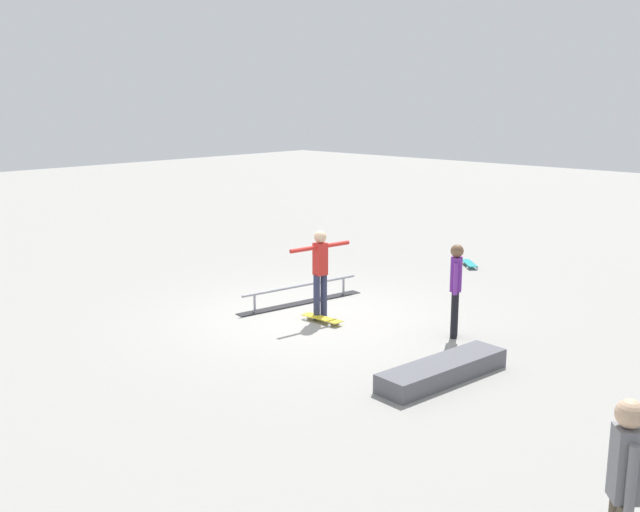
{
  "coord_description": "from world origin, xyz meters",
  "views": [
    {
      "loc": [
        9.02,
        8.77,
        3.86
      ],
      "look_at": [
        -0.53,
        -0.29,
        1.0
      ],
      "focal_mm": 41.16,
      "sensor_mm": 36.0,
      "label": 1
    }
  ],
  "objects_px": {
    "bystander_grey_shirt": "(623,488)",
    "loose_skateboard_teal": "(469,263)",
    "skate_ledge": "(443,370)",
    "bystander_purple_shirt": "(456,285)",
    "skater_main": "(320,268)",
    "skateboard_main": "(322,318)",
    "grind_rail": "(301,295)"
  },
  "relations": [
    {
      "from": "skateboard_main",
      "to": "bystander_purple_shirt",
      "type": "distance_m",
      "value": 2.44
    },
    {
      "from": "grind_rail",
      "to": "bystander_purple_shirt",
      "type": "relative_size",
      "value": 1.78
    },
    {
      "from": "loose_skateboard_teal",
      "to": "bystander_grey_shirt",
      "type": "bearing_deg",
      "value": -9.35
    },
    {
      "from": "grind_rail",
      "to": "bystander_purple_shirt",
      "type": "height_order",
      "value": "bystander_purple_shirt"
    },
    {
      "from": "skate_ledge",
      "to": "skater_main",
      "type": "relative_size",
      "value": 1.37
    },
    {
      "from": "skater_main",
      "to": "bystander_grey_shirt",
      "type": "bearing_deg",
      "value": -111.02
    },
    {
      "from": "bystander_purple_shirt",
      "to": "bystander_grey_shirt",
      "type": "height_order",
      "value": "bystander_grey_shirt"
    },
    {
      "from": "skater_main",
      "to": "bystander_grey_shirt",
      "type": "relative_size",
      "value": 0.96
    },
    {
      "from": "grind_rail",
      "to": "bystander_grey_shirt",
      "type": "relative_size",
      "value": 1.67
    },
    {
      "from": "skate_ledge",
      "to": "loose_skateboard_teal",
      "type": "relative_size",
      "value": 3.02
    },
    {
      "from": "bystander_purple_shirt",
      "to": "loose_skateboard_teal",
      "type": "distance_m",
      "value": 5.34
    },
    {
      "from": "loose_skateboard_teal",
      "to": "skater_main",
      "type": "bearing_deg",
      "value": -43.8
    },
    {
      "from": "skateboard_main",
      "to": "bystander_purple_shirt",
      "type": "bearing_deg",
      "value": -158.11
    },
    {
      "from": "bystander_grey_shirt",
      "to": "grind_rail",
      "type": "bearing_deg",
      "value": -158.91
    },
    {
      "from": "skateboard_main",
      "to": "bystander_grey_shirt",
      "type": "distance_m",
      "value": 7.59
    },
    {
      "from": "skate_ledge",
      "to": "bystander_purple_shirt",
      "type": "xyz_separation_m",
      "value": [
        -1.69,
        -0.93,
        0.74
      ]
    },
    {
      "from": "bystander_grey_shirt",
      "to": "loose_skateboard_teal",
      "type": "relative_size",
      "value": 2.29
    },
    {
      "from": "bystander_purple_shirt",
      "to": "skate_ledge",
      "type": "bearing_deg",
      "value": 178.85
    },
    {
      "from": "skater_main",
      "to": "bystander_purple_shirt",
      "type": "relative_size",
      "value": 1.03
    },
    {
      "from": "skate_ledge",
      "to": "grind_rail",
      "type": "bearing_deg",
      "value": -108.28
    },
    {
      "from": "skate_ledge",
      "to": "skateboard_main",
      "type": "height_order",
      "value": "skate_ledge"
    },
    {
      "from": "skate_ledge",
      "to": "skater_main",
      "type": "bearing_deg",
      "value": -105.77
    },
    {
      "from": "bystander_grey_shirt",
      "to": "loose_skateboard_teal",
      "type": "distance_m",
      "value": 11.62
    },
    {
      "from": "bystander_purple_shirt",
      "to": "loose_skateboard_teal",
      "type": "xyz_separation_m",
      "value": [
        -4.59,
        -2.6,
        -0.8
      ]
    },
    {
      "from": "skateboard_main",
      "to": "bystander_grey_shirt",
      "type": "height_order",
      "value": "bystander_grey_shirt"
    },
    {
      "from": "skater_main",
      "to": "bystander_grey_shirt",
      "type": "distance_m",
      "value": 7.77
    },
    {
      "from": "skater_main",
      "to": "bystander_purple_shirt",
      "type": "distance_m",
      "value": 2.42
    },
    {
      "from": "skate_ledge",
      "to": "bystander_purple_shirt",
      "type": "relative_size",
      "value": 1.41
    },
    {
      "from": "grind_rail",
      "to": "loose_skateboard_teal",
      "type": "height_order",
      "value": "grind_rail"
    },
    {
      "from": "grind_rail",
      "to": "skateboard_main",
      "type": "bearing_deg",
      "value": 70.96
    },
    {
      "from": "grind_rail",
      "to": "bystander_grey_shirt",
      "type": "xyz_separation_m",
      "value": [
        4.25,
        7.73,
        0.77
      ]
    },
    {
      "from": "skater_main",
      "to": "bystander_purple_shirt",
      "type": "height_order",
      "value": "skater_main"
    }
  ]
}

